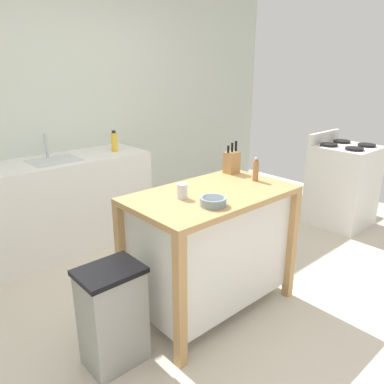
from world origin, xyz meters
TOP-DOWN VIEW (x-y plane):
  - ground_plane at (0.00, 0.00)m, footprint 6.79×6.79m
  - wall_back at (0.00, 2.02)m, footprint 5.79×0.10m
  - kitchen_island at (0.17, 0.05)m, footprint 1.15×0.68m
  - knife_block at (0.62, 0.29)m, footprint 0.11×0.09m
  - bowl_ceramic_wide at (-0.01, -0.14)m, footprint 0.16×0.16m
  - drinking_cup at (-0.06, 0.09)m, footprint 0.07×0.07m
  - pepper_grinder at (0.60, 0.03)m, footprint 0.04×0.04m
  - trash_bin at (-0.65, 0.04)m, footprint 0.36×0.28m
  - sink_counter at (-0.26, 1.67)m, footprint 1.74×0.60m
  - sink_faucet at (-0.26, 1.81)m, footprint 0.02×0.02m
  - bottle_hand_soap at (0.35, 1.62)m, footprint 0.06×0.06m
  - stove at (2.35, 0.19)m, footprint 0.60×0.60m

SIDE VIEW (x-z plane):
  - ground_plane at x=0.00m, z-range 0.00..0.00m
  - trash_bin at x=-0.65m, z-range 0.00..0.63m
  - sink_counter at x=-0.26m, z-range 0.00..0.89m
  - stove at x=2.35m, z-range -0.05..0.96m
  - kitchen_island at x=0.17m, z-range 0.05..0.95m
  - bowl_ceramic_wide at x=-0.01m, z-range 0.90..0.95m
  - drinking_cup at x=-0.06m, z-range 0.90..0.99m
  - pepper_grinder at x=0.60m, z-range 0.89..1.07m
  - knife_block at x=0.62m, z-range 0.86..1.11m
  - bottle_hand_soap at x=0.35m, z-range 0.88..1.09m
  - sink_faucet at x=-0.26m, z-range 0.89..1.11m
  - wall_back at x=0.00m, z-range 0.00..2.60m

